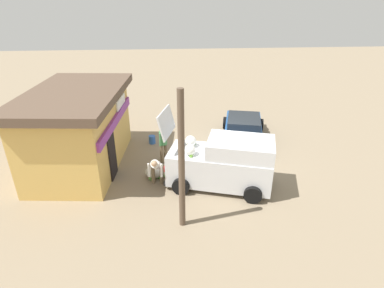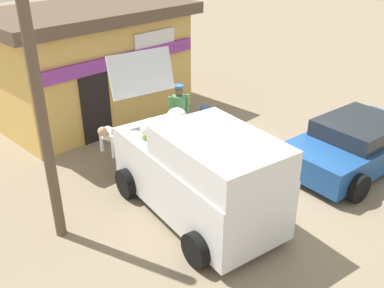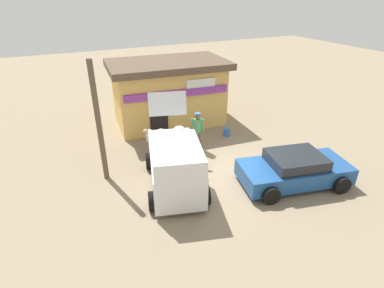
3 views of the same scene
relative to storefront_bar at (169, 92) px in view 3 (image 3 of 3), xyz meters
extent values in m
plane|color=gray|center=(0.27, -6.22, -1.72)|extent=(60.00, 60.00, 0.00)
cube|color=#E0B259|center=(0.00, 0.01, -0.21)|extent=(5.75, 3.57, 3.02)
cube|color=purple|center=(-0.14, -1.60, 0.40)|extent=(5.22, 0.58, 0.36)
cube|color=black|center=(-1.12, -1.48, -0.72)|extent=(0.90, 0.14, 2.00)
cube|color=white|center=(1.07, -1.68, 0.70)|extent=(1.50, 0.19, 0.60)
cube|color=brown|center=(0.00, 0.01, 1.47)|extent=(6.35, 4.17, 0.33)
cube|color=silver|center=(-2.07, -5.73, -0.92)|extent=(2.74, 4.26, 1.24)
cube|color=silver|center=(-2.28, -6.44, 0.00)|extent=(2.26, 2.80, 0.60)
cube|color=black|center=(-2.60, -7.57, -0.03)|extent=(1.42, 0.48, 0.46)
cube|color=silver|center=(-1.50, -3.72, 0.77)|extent=(1.57, 0.71, 0.95)
ellipsoid|color=silver|center=(-2.13, -4.57, -0.09)|extent=(0.49, 0.41, 0.41)
ellipsoid|color=silver|center=(-1.39, -4.64, -0.08)|extent=(0.51, 0.43, 0.43)
cylinder|color=#578E44|center=(-1.33, -4.72, -0.24)|extent=(0.28, 0.27, 0.11)
cylinder|color=#69A633|center=(-2.26, -4.61, -0.25)|extent=(0.27, 0.18, 0.10)
cube|color=black|center=(-1.52, -3.79, -1.46)|extent=(1.59, 0.53, 0.16)
cube|color=red|center=(-2.16, -3.60, -0.86)|extent=(0.15, 0.10, 0.20)
cube|color=red|center=(-0.87, -3.97, -0.86)|extent=(0.15, 0.10, 0.20)
cylinder|color=black|center=(-3.33, -6.76, -1.39)|extent=(0.39, 0.70, 0.66)
cylinder|color=black|center=(-1.55, -7.27, -1.39)|extent=(0.39, 0.70, 0.66)
cylinder|color=black|center=(-2.59, -4.18, -1.39)|extent=(0.39, 0.70, 0.66)
cylinder|color=black|center=(-0.81, -4.69, -1.39)|extent=(0.39, 0.70, 0.66)
cube|color=#1E4C8C|center=(2.03, -7.57, -1.22)|extent=(4.37, 2.67, 0.64)
cube|color=#1E2328|center=(2.03, -7.57, -0.70)|extent=(2.26, 1.99, 0.41)
cylinder|color=black|center=(3.17, -8.83, -1.40)|extent=(0.68, 0.36, 0.64)
cylinder|color=black|center=(3.59, -6.92, -1.40)|extent=(0.68, 0.36, 0.64)
cylinder|color=black|center=(0.46, -8.23, -1.40)|extent=(0.68, 0.36, 0.64)
cylinder|color=black|center=(0.89, -6.31, -1.40)|extent=(0.68, 0.36, 0.64)
cylinder|color=#726047|center=(-0.17, -3.44, -1.28)|extent=(0.15, 0.15, 0.87)
cylinder|color=#726047|center=(0.12, -3.61, -1.28)|extent=(0.15, 0.15, 0.87)
cylinder|color=#4C9959|center=(-0.03, -3.52, -0.54)|extent=(0.46, 0.46, 0.62)
sphere|color=brown|center=(-0.03, -3.52, -0.11)|extent=(0.24, 0.24, 0.24)
cylinder|color=#3872B2|center=(-0.03, -3.52, 0.02)|extent=(0.26, 0.26, 0.05)
cylinder|color=#4C9959|center=(-0.24, -3.40, -0.52)|extent=(0.09, 0.09, 0.59)
cylinder|color=#4C9959|center=(0.18, -3.64, -0.52)|extent=(0.09, 0.09, 0.59)
cylinder|color=#726047|center=(-1.79, -3.45, -1.31)|extent=(0.15, 0.15, 0.82)
cylinder|color=#726047|center=(-1.76, -3.11, -1.31)|extent=(0.15, 0.15, 0.82)
cylinder|color=silver|center=(-2.01, -3.26, -0.73)|extent=(0.71, 0.41, 0.61)
sphere|color=tan|center=(-2.35, -3.22, -0.50)|extent=(0.22, 0.22, 0.22)
cylinder|color=silver|center=(-2.28, -3.47, -0.84)|extent=(0.09, 0.09, 0.55)
cylinder|color=silver|center=(-2.23, -2.99, -0.84)|extent=(0.09, 0.09, 0.55)
ellipsoid|color=silver|center=(-1.33, -3.14, -1.48)|extent=(0.66, 0.81, 0.49)
cylinder|color=olive|center=(-1.08, -3.06, -1.64)|extent=(0.25, 0.19, 0.16)
cylinder|color=green|center=(-1.44, -3.30, -1.66)|extent=(0.20, 0.35, 0.12)
cylinder|color=#528C3C|center=(-1.57, -3.03, -1.66)|extent=(0.22, 0.26, 0.13)
cylinder|color=olive|center=(-1.39, -3.47, -1.65)|extent=(0.14, 0.33, 0.13)
cylinder|color=blue|center=(1.92, -2.91, -1.52)|extent=(0.33, 0.33, 0.41)
cylinder|color=brown|center=(-4.33, -4.16, 0.59)|extent=(0.20, 0.20, 4.62)
camera|label=1|loc=(-12.58, -3.87, 5.27)|focal=29.56mm
camera|label=2|loc=(-7.96, -10.43, 3.68)|focal=40.34mm
camera|label=3|loc=(-5.63, -14.70, 4.95)|focal=28.47mm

